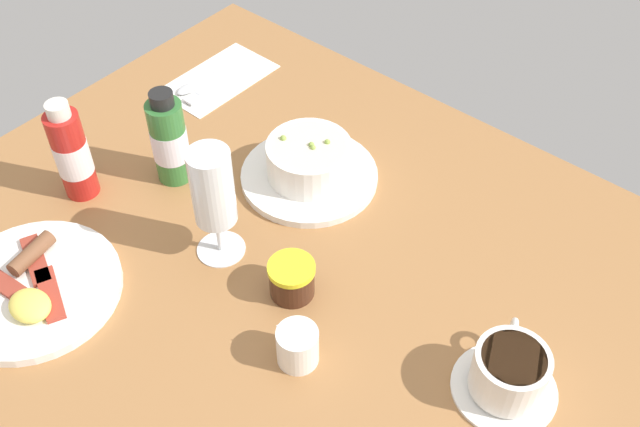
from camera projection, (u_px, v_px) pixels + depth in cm
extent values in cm
cube|color=#9E6B3D|center=(305.00, 272.00, 102.11)|extent=(110.00, 84.00, 3.00)
cylinder|color=white|center=(309.00, 176.00, 112.35)|extent=(20.71, 20.71, 1.20)
cylinder|color=white|center=(309.00, 159.00, 109.92)|extent=(12.69, 12.69, 5.52)
cylinder|color=beige|center=(309.00, 149.00, 108.50)|extent=(10.91, 10.91, 1.60)
sphere|color=#8AA647|center=(283.00, 138.00, 108.84)|extent=(0.93, 0.93, 0.93)
sphere|color=#8AA647|center=(311.00, 145.00, 107.85)|extent=(0.84, 0.84, 0.84)
sphere|color=#8AA647|center=(313.00, 148.00, 107.41)|extent=(0.81, 0.81, 0.81)
sphere|color=#8AA647|center=(327.00, 142.00, 108.26)|extent=(0.87, 0.87, 0.87)
cube|color=white|center=(219.00, 78.00, 130.12)|extent=(11.59, 19.75, 0.30)
cube|color=silver|center=(227.00, 77.00, 129.83)|extent=(1.41, 14.02, 0.50)
cube|color=silver|center=(195.00, 98.00, 125.70)|extent=(2.25, 3.63, 0.40)
cube|color=silver|center=(216.00, 71.00, 131.07)|extent=(1.20, 13.01, 0.50)
ellipsoid|color=silver|center=(187.00, 89.00, 127.33)|extent=(2.40, 4.00, 0.60)
cylinder|color=white|center=(504.00, 387.00, 87.55)|extent=(12.57, 12.57, 0.90)
cylinder|color=white|center=(509.00, 372.00, 85.03)|extent=(8.73, 8.73, 6.07)
cylinder|color=#311D0F|center=(514.00, 359.00, 83.20)|extent=(7.42, 7.42, 1.00)
torus|color=white|center=(513.00, 332.00, 88.40)|extent=(2.29, 3.59, 3.60)
cylinder|color=white|center=(298.00, 346.00, 88.91)|extent=(5.15, 5.15, 5.34)
cone|color=white|center=(280.00, 330.00, 88.09)|extent=(2.80, 2.39, 2.39)
cylinder|color=white|center=(221.00, 249.00, 102.83)|extent=(6.75, 6.75, 0.40)
cylinder|color=white|center=(219.00, 233.00, 100.50)|extent=(0.80, 0.80, 6.05)
cylinder|color=white|center=(212.00, 187.00, 94.23)|extent=(5.65, 5.65, 11.28)
cylinder|color=beige|center=(214.00, 197.00, 95.45)|extent=(4.63, 4.63, 6.77)
cylinder|color=#3F2114|center=(292.00, 281.00, 96.34)|extent=(5.92, 5.92, 4.40)
cylinder|color=yellow|center=(291.00, 268.00, 94.46)|extent=(6.22, 6.22, 0.80)
cylinder|color=#337233|center=(170.00, 142.00, 108.45)|extent=(5.27, 5.27, 13.48)
cylinder|color=silver|center=(170.00, 143.00, 108.64)|extent=(5.38, 5.38, 5.12)
cylinder|color=black|center=(161.00, 99.00, 102.82)|extent=(3.43, 3.43, 2.06)
cylinder|color=#B21E19|center=(72.00, 155.00, 105.89)|extent=(4.93, 4.93, 14.19)
cylinder|color=silver|center=(73.00, 157.00, 106.10)|extent=(5.03, 5.03, 5.39)
cylinder|color=silver|center=(58.00, 110.00, 100.02)|extent=(3.21, 3.21, 2.05)
cylinder|color=white|center=(33.00, 289.00, 97.37)|extent=(23.16, 23.16, 1.40)
cube|color=#993828|center=(13.00, 290.00, 95.94)|extent=(9.19, 3.25, 0.60)
cube|color=#A83828|center=(50.00, 294.00, 95.52)|extent=(9.16, 6.01, 0.60)
cube|color=#9A3828|center=(36.00, 260.00, 99.46)|extent=(9.22, 5.75, 0.60)
cylinder|color=brown|center=(32.00, 253.00, 99.06)|extent=(3.56, 7.30, 2.20)
ellipsoid|color=#F2D859|center=(30.00, 306.00, 93.37)|extent=(6.00, 4.80, 2.40)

